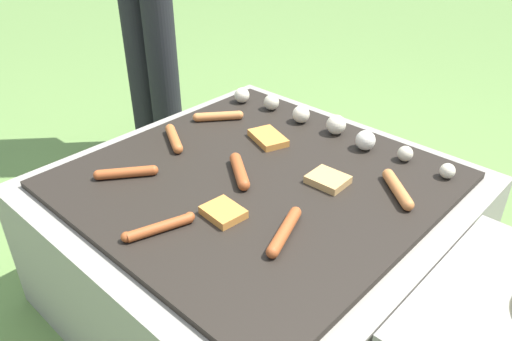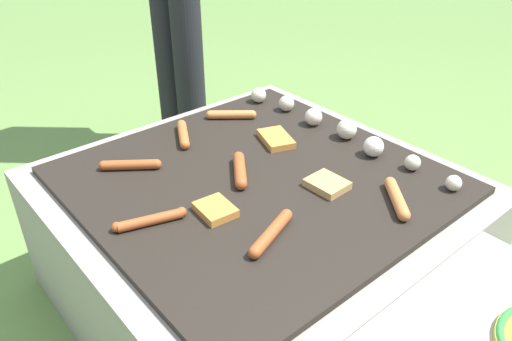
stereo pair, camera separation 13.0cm
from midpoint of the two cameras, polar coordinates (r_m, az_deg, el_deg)
name	(u,v)px [view 2 (the right image)]	position (r m, az deg, el deg)	size (l,w,h in m)	color
ground_plane	(256,293)	(1.58, 2.43, -13.96)	(14.00, 14.00, 0.00)	#608442
grill	(256,240)	(1.44, 2.62, -8.07)	(0.99, 0.99, 0.42)	gray
sausage_front_center	(240,170)	(1.31, 0.97, -0.02)	(0.14, 0.11, 0.03)	#A34C23
sausage_back_right	(271,233)	(1.10, 5.18, -7.23)	(0.08, 0.17, 0.03)	#A34C23
sausage_back_center	(231,115)	(1.62, -0.55, 6.35)	(0.11, 0.13, 0.03)	#C6753D
sausage_front_right	(183,134)	(1.50, -5.88, 4.09)	(0.15, 0.09, 0.03)	#B7602D
sausage_mid_right	(397,198)	(1.27, 18.66, -3.11)	(0.14, 0.12, 0.03)	#C6753D
sausage_back_left	(130,165)	(1.37, -11.57, 0.56)	(0.11, 0.14, 0.03)	#A34C23
sausage_front_left	(150,219)	(1.15, -8.90, -5.66)	(0.07, 0.17, 0.02)	#A34C23
bread_slice_right	(327,184)	(1.29, 11.02, -1.63)	(0.10, 0.09, 0.02)	tan
bread_slice_center	(215,210)	(1.17, -1.51, -4.60)	(0.10, 0.08, 0.02)	#D18438
bread_slice_left	(276,139)	(1.48, 4.82, 3.57)	(0.14, 0.12, 0.02)	#D18438
mushroom_row	(333,126)	(1.55, 11.17, 4.96)	(0.78, 0.08, 0.06)	beige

